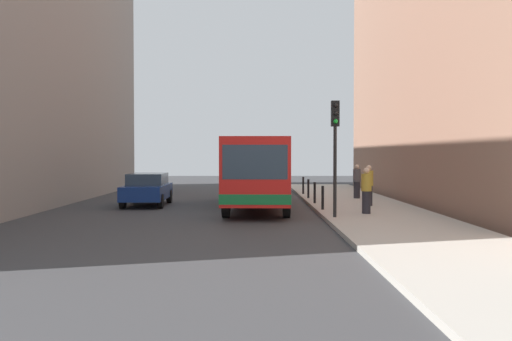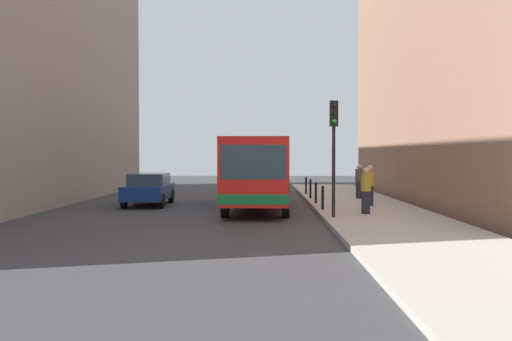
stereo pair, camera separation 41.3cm
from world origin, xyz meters
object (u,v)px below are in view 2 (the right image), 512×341
(car_behind_bus, at_px, (274,180))
(traffic_light, at_px, (334,136))
(pedestrian_near_signal, at_px, (366,191))
(pedestrian_far_sidewalk, at_px, (359,182))
(bollard_far, at_px, (310,189))
(pedestrian_mid_sidewalk, at_px, (370,185))
(car_beside_bus, at_px, (149,188))
(bollard_mid, at_px, (316,193))
(bollard_near, at_px, (323,198))
(bollard_farthest, at_px, (306,185))
(bus, at_px, (260,169))

(car_behind_bus, relative_size, traffic_light, 1.10)
(pedestrian_near_signal, height_order, pedestrian_far_sidewalk, pedestrian_near_signal)
(bollard_far, relative_size, pedestrian_mid_sidewalk, 0.55)
(car_behind_bus, height_order, bollard_far, car_behind_bus)
(car_behind_bus, bearing_deg, pedestrian_mid_sidewalk, 115.36)
(pedestrian_mid_sidewalk, bearing_deg, car_beside_bus, 5.79)
(pedestrian_far_sidewalk, bearing_deg, bollard_mid, 138.16)
(car_beside_bus, height_order, pedestrian_far_sidewalk, pedestrian_far_sidewalk)
(pedestrian_mid_sidewalk, bearing_deg, pedestrian_near_signal, 93.34)
(pedestrian_near_signal, bearing_deg, bollard_near, 110.98)
(car_beside_bus, height_order, bollard_far, car_beside_bus)
(car_behind_bus, relative_size, bollard_farthest, 4.75)
(bollard_farthest, bearing_deg, bollard_mid, -90.00)
(bollard_near, xyz_separation_m, pedestrian_near_signal, (1.45, -1.58, 0.38))
(car_beside_bus, distance_m, pedestrian_far_sidewalk, 10.36)
(bus, distance_m, bollard_far, 4.60)
(traffic_light, distance_m, pedestrian_near_signal, 2.70)
(traffic_light, xyz_separation_m, pedestrian_mid_sidewalk, (2.10, 4.58, -1.98))
(bus, bearing_deg, bollard_far, -122.71)
(bus, relative_size, pedestrian_far_sidewalk, 6.56)
(car_beside_bus, bearing_deg, bollard_far, -162.73)
(car_beside_bus, bearing_deg, bollard_near, 154.17)
(car_beside_bus, bearing_deg, bus, 166.39)
(car_beside_bus, relative_size, pedestrian_mid_sidewalk, 2.54)
(bollard_farthest, distance_m, pedestrian_mid_sidewalk, 7.66)
(traffic_light, relative_size, bollard_near, 4.32)
(bollard_mid, distance_m, bollard_far, 3.04)
(bollard_near, bearing_deg, pedestrian_mid_sidewalk, 39.10)
(car_beside_bus, relative_size, car_behind_bus, 0.98)
(bollard_near, distance_m, pedestrian_near_signal, 2.17)
(traffic_light, distance_m, bollard_near, 3.67)
(car_behind_bus, distance_m, bollard_near, 11.89)
(pedestrian_mid_sidewalk, height_order, pedestrian_far_sidewalk, pedestrian_mid_sidewalk)
(pedestrian_far_sidewalk, bearing_deg, bollard_far, 84.48)
(bollard_mid, bearing_deg, bollard_near, -90.00)
(traffic_light, height_order, pedestrian_far_sidewalk, traffic_light)
(pedestrian_near_signal, bearing_deg, bollard_farthest, 76.14)
(bollard_mid, bearing_deg, pedestrian_mid_sidewalk, -29.61)
(bollard_farthest, height_order, pedestrian_near_signal, pedestrian_near_signal)
(bus, bearing_deg, bollard_mid, -164.06)
(traffic_light, relative_size, pedestrian_far_sidewalk, 2.42)
(bus, relative_size, pedestrian_near_signal, 6.45)
(pedestrian_far_sidewalk, bearing_deg, bus, 123.51)
(car_beside_bus, bearing_deg, pedestrian_far_sidewalk, -167.72)
(bus, relative_size, car_behind_bus, 2.46)
(traffic_light, bearing_deg, bollard_mid, 90.98)
(car_behind_bus, bearing_deg, bollard_mid, 105.10)
(car_behind_bus, bearing_deg, traffic_light, 100.99)
(bollard_mid, xyz_separation_m, pedestrian_mid_sidewalk, (2.20, -1.25, 0.40))
(car_behind_bus, distance_m, pedestrian_near_signal, 13.71)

